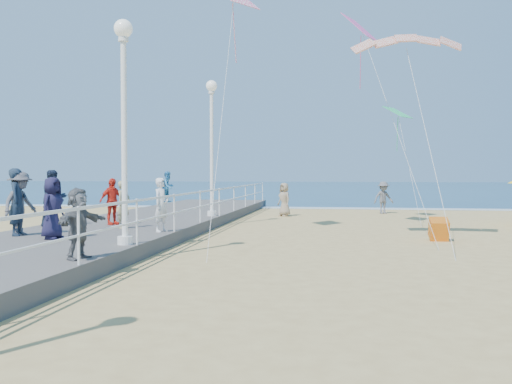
# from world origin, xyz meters

# --- Properties ---
(ground) EXTENTS (160.00, 160.00, 0.00)m
(ground) POSITION_xyz_m (0.00, 0.00, 0.00)
(ground) COLOR tan
(ground) RESTS_ON ground
(ocean) EXTENTS (160.00, 90.00, 0.05)m
(ocean) POSITION_xyz_m (0.00, 65.00, 0.01)
(ocean) COLOR navy
(ocean) RESTS_ON ground
(surf_line) EXTENTS (160.00, 1.20, 0.04)m
(surf_line) POSITION_xyz_m (0.00, 20.50, 0.03)
(surf_line) COLOR white
(surf_line) RESTS_ON ground
(boardwalk) EXTENTS (5.00, 44.00, 0.40)m
(boardwalk) POSITION_xyz_m (-7.50, 0.00, 0.20)
(boardwalk) COLOR #66615C
(boardwalk) RESTS_ON ground
(railing) EXTENTS (0.05, 42.00, 0.55)m
(railing) POSITION_xyz_m (-5.05, 0.00, 1.25)
(railing) COLOR white
(railing) RESTS_ON boardwalk
(lamp_post_mid) EXTENTS (0.44, 0.44, 5.32)m
(lamp_post_mid) POSITION_xyz_m (-5.35, 0.00, 3.66)
(lamp_post_mid) COLOR white
(lamp_post_mid) RESTS_ON boardwalk
(lamp_post_far) EXTENTS (0.44, 0.44, 5.32)m
(lamp_post_far) POSITION_xyz_m (-5.35, 9.00, 3.66)
(lamp_post_far) COLOR white
(lamp_post_far) RESTS_ON boardwalk
(woman_holding_toddler) EXTENTS (0.55, 0.66, 1.56)m
(woman_holding_toddler) POSITION_xyz_m (-5.40, 2.91, 1.18)
(woman_holding_toddler) COLOR silver
(woman_holding_toddler) RESTS_ON boardwalk
(toddler_held) EXTENTS (0.47, 0.53, 0.90)m
(toddler_held) POSITION_xyz_m (-5.25, 3.06, 1.70)
(toddler_held) COLOR #3489C5
(toddler_held) RESTS_ON boardwalk
(spectator_0) EXTENTS (0.58, 0.75, 1.83)m
(spectator_0) POSITION_xyz_m (-8.96, 1.38, 1.32)
(spectator_0) COLOR #182636
(spectator_0) RESTS_ON boardwalk
(spectator_2) EXTENTS (0.85, 1.23, 1.75)m
(spectator_2) POSITION_xyz_m (-8.94, 1.47, 1.27)
(spectator_2) COLOR #525155
(spectator_2) RESTS_ON boardwalk
(spectator_3) EXTENTS (0.81, 0.95, 1.53)m
(spectator_3) POSITION_xyz_m (-7.72, 4.80, 1.16)
(spectator_3) COLOR red
(spectator_3) RESTS_ON boardwalk
(spectator_4) EXTENTS (0.60, 0.84, 1.60)m
(spectator_4) POSITION_xyz_m (-7.61, 0.77, 1.20)
(spectator_4) COLOR #1A1835
(spectator_4) RESTS_ON boardwalk
(spectator_5) EXTENTS (0.71, 1.38, 1.42)m
(spectator_5) POSITION_xyz_m (-5.40, -2.30, 1.11)
(spectator_5) COLOR #5A5B5F
(spectator_5) RESTS_ON boardwalk
(spectator_6) EXTENTS (0.47, 0.60, 1.46)m
(spectator_6) POSITION_xyz_m (-6.89, 3.75, 1.13)
(spectator_6) COLOR tan
(spectator_6) RESTS_ON boardwalk
(spectator_7) EXTENTS (1.04, 1.10, 1.79)m
(spectator_7) POSITION_xyz_m (-9.36, 4.08, 1.30)
(spectator_7) COLOR #1B263C
(spectator_7) RESTS_ON boardwalk
(beach_walker_a) EXTENTS (1.22, 0.99, 1.65)m
(beach_walker_a) POSITION_xyz_m (1.79, 16.84, 0.83)
(beach_walker_a) COLOR #5C5C61
(beach_walker_a) RESTS_ON ground
(beach_walker_c) EXTENTS (0.91, 0.92, 1.61)m
(beach_walker_c) POSITION_xyz_m (-3.05, 14.44, 0.81)
(beach_walker_c) COLOR gray
(beach_walker_c) RESTS_ON ground
(box_kite) EXTENTS (0.55, 0.71, 0.74)m
(box_kite) POSITION_xyz_m (2.70, 5.31, 0.30)
(box_kite) COLOR red
(box_kite) RESTS_ON ground
(kite_parafoil) EXTENTS (3.32, 0.94, 0.65)m
(kite_parafoil) POSITION_xyz_m (1.63, 4.85, 6.15)
(kite_parafoil) COLOR red
(kite_diamond_pink) EXTENTS (1.51, 1.70, 0.99)m
(kite_diamond_pink) POSITION_xyz_m (0.38, 8.78, 7.47)
(kite_diamond_pink) COLOR #DB51A5
(kite_diamond_green) EXTENTS (1.42, 1.46, 0.55)m
(kite_diamond_green) POSITION_xyz_m (2.17, 13.60, 4.83)
(kite_diamond_green) COLOR #2AC775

